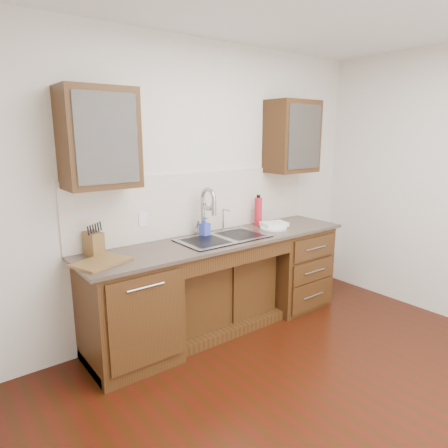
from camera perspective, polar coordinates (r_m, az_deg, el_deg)
ground at (r=3.22m, az=16.80°, el=-24.17°), size 4.00×3.50×0.10m
wall_back at (r=3.92m, az=-3.57°, el=5.32°), size 4.00×0.10×2.70m
base_cabinet_left at (r=3.43m, az=-13.44°, el=-12.06°), size 0.70×0.62×0.88m
base_cabinet_center at (r=3.97m, az=-1.16°, el=-9.57°), size 1.20×0.44×0.70m
base_cabinet_right at (r=4.47m, az=9.46°, el=-5.89°), size 0.70×0.62×0.88m
countertop at (r=3.71m, az=-0.23°, el=-2.26°), size 2.70×0.65×0.03m
backsplash at (r=3.89m, az=-3.04°, el=3.11°), size 2.70×0.02×0.59m
sink at (r=3.72m, az=-0.09°, el=-3.35°), size 0.84×0.46×0.19m
faucet at (r=3.79m, az=-3.04°, el=1.38°), size 0.04×0.04×0.40m
filter_tap at (r=3.96m, az=-0.13°, el=0.71°), size 0.02×0.02×0.24m
upper_cabinet_left at (r=3.21m, az=-17.46°, el=11.59°), size 0.55×0.34×0.75m
upper_cabinet_right at (r=4.40m, az=9.69°, el=12.19°), size 0.55×0.34×0.75m
outlet_left at (r=3.58m, az=-11.51°, el=0.61°), size 0.08×0.01×0.12m
outlet_right at (r=4.29m, az=4.26°, el=2.86°), size 0.08×0.01×0.12m
soap_bottle at (r=3.77m, az=-2.75°, el=-0.40°), size 0.09×0.09×0.18m
water_bottle at (r=4.22m, az=4.91°, el=1.79°), size 0.10×0.10×0.29m
plate at (r=4.10m, az=7.09°, el=-0.57°), size 0.34×0.34×0.02m
dish_towel at (r=4.15m, az=7.16°, el=-0.02°), size 0.28×0.23×0.04m
knife_block at (r=3.35m, az=-18.10°, el=-2.67°), size 0.13×0.18×0.19m
cutting_board at (r=3.14m, az=-17.14°, el=-5.22°), size 0.47×0.40×0.02m
cup_left_a at (r=3.18m, az=-18.72°, el=10.60°), size 0.13×0.13×0.10m
cup_left_b at (r=3.24m, az=-16.20°, el=10.65°), size 0.11×0.11×0.08m
cup_right_a at (r=4.34m, az=8.81°, el=11.53°), size 0.16×0.16×0.10m
cup_right_b at (r=4.45m, az=10.24°, el=11.51°), size 0.14×0.14×0.10m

